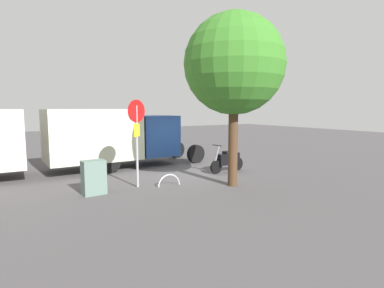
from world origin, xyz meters
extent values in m
plane|color=#4A4749|center=(0.00, 0.00, 0.00)|extent=(60.00, 60.00, 0.00)
cylinder|color=black|center=(2.87, -1.94, 0.45)|extent=(0.91, 0.28, 0.90)
cylinder|color=black|center=(2.93, -3.83, 0.45)|extent=(0.91, 0.28, 0.90)
cylinder|color=black|center=(-1.48, -2.07, 0.45)|extent=(0.91, 0.28, 0.90)
cylinder|color=black|center=(-1.42, -3.97, 0.45)|extent=(0.91, 0.28, 0.90)
cube|color=beige|center=(3.30, -2.87, 1.56)|extent=(3.92, 2.32, 2.21)
cube|color=navy|center=(0.38, -2.96, 1.40)|extent=(1.86, 2.16, 1.90)
cube|color=black|center=(0.38, -2.96, 2.00)|extent=(1.88, 2.00, 0.60)
cylinder|color=black|center=(-0.81, 0.56, 0.28)|extent=(0.57, 0.15, 0.56)
cylinder|color=black|center=(-2.06, 0.44, 0.28)|extent=(0.57, 0.15, 0.56)
cube|color=black|center=(-1.49, 0.49, 0.56)|extent=(1.13, 0.43, 0.48)
cube|color=black|center=(-1.59, 0.48, 0.83)|extent=(0.66, 0.34, 0.12)
cylinder|color=slate|center=(-0.86, 0.55, 0.83)|extent=(0.29, 0.10, 0.69)
cylinder|color=black|center=(-0.86, 0.55, 1.18)|extent=(0.09, 0.55, 0.04)
cylinder|color=#9E9EA3|center=(2.78, 0.92, 1.40)|extent=(0.08, 0.08, 2.80)
cylinder|color=red|center=(2.78, 0.94, 2.61)|extent=(0.71, 0.32, 0.76)
cube|color=yellow|center=(2.78, 0.94, 1.97)|extent=(0.33, 0.33, 0.44)
cylinder|color=#47301E|center=(-0.14, 2.46, 1.49)|extent=(0.33, 0.33, 2.99)
sphere|color=#357523|center=(-0.14, 2.46, 4.18)|extent=(3.41, 3.41, 3.41)
cube|color=slate|center=(4.29, 1.05, 0.54)|extent=(0.73, 0.50, 1.08)
torus|color=#B7B7BC|center=(1.79, 1.35, 0.00)|extent=(0.85, 0.07, 0.85)
camera|label=1|loc=(6.64, 10.77, 2.70)|focal=28.95mm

